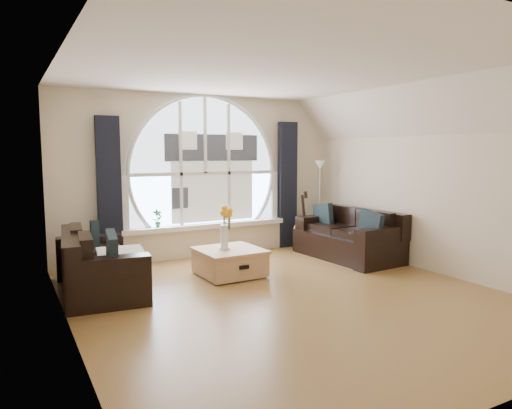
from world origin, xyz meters
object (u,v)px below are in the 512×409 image
vase_flowers (224,222)px  potted_plant (157,218)px  floor_lamp (320,204)px  coffee_chest (230,261)px  sofa_left (99,261)px  guitar (302,220)px  sofa_right (347,234)px

vase_flowers → potted_plant: size_ratio=2.35×
floor_lamp → coffee_chest: bearing=-155.4°
sofa_left → floor_lamp: floor_lamp is taller
coffee_chest → potted_plant: potted_plant is taller
vase_flowers → guitar: size_ratio=0.66×
sofa_right → vase_flowers: bearing=177.8°
sofa_right → potted_plant: 3.13m
coffee_chest → vase_flowers: vase_flowers is taller
vase_flowers → guitar: bearing=26.8°
sofa_left → floor_lamp: bearing=19.5°
sofa_right → floor_lamp: floor_lamp is taller
guitar → potted_plant: size_ratio=3.57×
sofa_right → guitar: (-0.26, 0.96, 0.13)m
sofa_right → vase_flowers: size_ratio=2.59×
sofa_right → vase_flowers: 2.30m
sofa_right → guitar: bearing=101.7°
sofa_right → guitar: 1.00m
sofa_right → potted_plant: bearing=151.6°
coffee_chest → potted_plant: 1.59m
sofa_left → guitar: 3.82m
guitar → potted_plant: bearing=175.3°
vase_flowers → guitar: vase_flowers is taller
coffee_chest → guitar: size_ratio=0.82×
coffee_chest → floor_lamp: size_ratio=0.54×
vase_flowers → potted_plant: vase_flowers is taller
coffee_chest → vase_flowers: bearing=168.4°
guitar → potted_plant: guitar is taller
floor_lamp → guitar: size_ratio=1.51×
sofa_left → sofa_right: bearing=5.8°
vase_flowers → potted_plant: bearing=112.3°
vase_flowers → coffee_chest: bearing=-9.6°
sofa_right → vase_flowers: vase_flowers is taller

